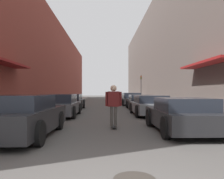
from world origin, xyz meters
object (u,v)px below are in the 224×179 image
Objects in this scene: parked_car_left_1 at (60,106)px; parked_car_right_4 at (126,98)px; parked_car_right_1 at (150,105)px; parked_car_left_2 at (71,102)px; parked_car_right_2 at (140,102)px; parked_car_right_0 at (183,115)px; traffic_light at (141,85)px; parked_car_left_0 at (21,116)px; skateboarder at (114,102)px; parked_car_right_3 at (131,99)px.

parked_car_right_4 is at bearing 71.01° from parked_car_left_1.
parked_car_right_1 is 15.00m from parked_car_right_4.
parked_car_right_2 is (5.64, 0.17, -0.04)m from parked_car_left_2.
parked_car_right_0 is at bearing -42.92° from parked_car_left_1.
parked_car_left_1 is 5.33m from parked_car_right_1.
traffic_light is (7.25, 15.21, 1.58)m from parked_car_left_1.
parked_car_left_1 is (0.07, 5.70, -0.03)m from parked_car_left_0.
parked_car_right_0 is at bearing -19.85° from skateboarder.
traffic_light reaches higher than skateboarder.
parked_car_right_0 is (5.45, 0.70, -0.05)m from parked_car_left_0.
parked_car_left_2 is 1.26× the size of traffic_light.
parked_car_left_0 reaches higher than parked_car_right_3.
parked_car_left_2 is at bearing 119.08° from parked_car_right_0.
parked_car_right_0 reaches higher than parked_car_right_2.
parked_car_right_4 is (-0.09, 20.36, 0.01)m from parked_car_right_0.
skateboarder reaches higher than parked_car_right_1.
parked_car_right_0 is 0.84× the size of parked_car_right_3.
parked_car_right_3 is 1.15× the size of parked_car_right_4.
skateboarder is 0.50× the size of traffic_light.
traffic_light reaches higher than parked_car_right_4.
skateboarder reaches higher than parked_car_left_2.
parked_car_left_1 is 16.92m from traffic_light.
parked_car_right_3 is 2.76× the size of skateboarder.
parked_car_left_2 is at bearing -125.73° from traffic_light.
parked_car_left_0 is at bearing -104.27° from parked_car_right_4.
parked_car_right_4 is at bearing 83.13° from skateboarder.
parked_car_left_0 is 1.25× the size of traffic_light.
parked_car_right_4 is at bearing 91.18° from parked_car_right_2.
parked_car_left_0 reaches higher than parked_car_right_1.
parked_car_right_1 is at bearing -90.11° from parked_car_right_3.
parked_car_left_2 is 1.05× the size of parked_car_right_1.
parked_car_left_0 is 1.02× the size of parked_car_left_1.
parked_car_left_1 is 7.50m from parked_car_right_2.
parked_car_right_3 is at bearing 80.59° from skateboarder.
parked_car_right_4 reaches higher than parked_car_right_0.
parked_car_left_0 is at bearing -108.64° from parked_car_right_3.
parked_car_right_0 is 5.36m from parked_car_right_1.
traffic_light is at bearing 84.70° from parked_car_right_0.
parked_car_right_0 is (5.38, -5.00, -0.02)m from parked_car_left_1.
traffic_light reaches higher than parked_car_right_3.
parked_car_left_0 is at bearing -172.71° from parked_car_right_0.
traffic_light reaches higher than parked_car_right_0.
parked_car_left_1 is at bearing -108.99° from parked_car_right_4.
parked_car_right_4 reaches higher than parked_car_right_1.
parked_car_right_3 reaches higher than parked_car_left_2.
traffic_light reaches higher than parked_car_right_2.
parked_car_left_1 is 0.97× the size of parked_car_left_2.
parked_car_right_4 is 1.21× the size of traffic_light.
parked_car_right_0 is 0.97× the size of parked_car_right_4.
parked_car_right_3 reaches higher than parked_car_right_2.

